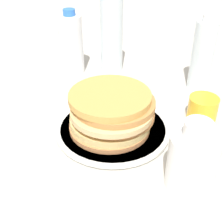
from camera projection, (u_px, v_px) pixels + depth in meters
The scene contains 8 objects.
ground_plane at pixel (117, 125), 0.77m from camera, with size 4.00×4.00×0.00m, color #BCB7AD.
plate at pixel (112, 128), 0.74m from camera, with size 0.27×0.27×0.01m.
pancake_stack at pixel (111, 111), 0.72m from camera, with size 0.20×0.20×0.09m.
juice_glass at pixel (203, 108), 0.77m from camera, with size 0.07×0.07×0.06m.
cream_jug at pixel (193, 160), 0.57m from camera, with size 0.09×0.09×0.15m.
water_bottle_near at pixel (71, 44), 0.96m from camera, with size 0.07×0.07×0.20m.
water_bottle_mid at pixel (202, 56), 0.87m from camera, with size 0.06×0.06×0.22m.
water_bottle_far at pixel (112, 34), 0.96m from camera, with size 0.07×0.07×0.26m.
Camera 1 is at (0.24, -0.57, 0.45)m, focal length 50.00 mm.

